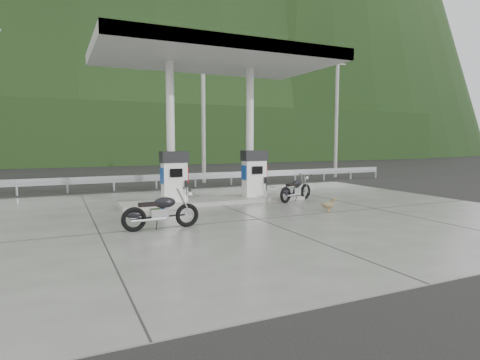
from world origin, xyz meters
name	(u,v)px	position (x,y,z in m)	size (l,w,h in m)	color
ground	(245,214)	(0.00, 0.00, 0.00)	(160.00, 160.00, 0.00)	black
forecourt_apron	(245,214)	(0.00, 0.00, 0.01)	(18.00, 14.00, 0.02)	#62625E
pump_island	(216,201)	(0.00, 2.50, 0.10)	(7.00, 1.40, 0.15)	#99968E
gas_pump_left	(174,177)	(-1.60, 2.50, 1.07)	(0.95, 0.55, 1.80)	white
gas_pump_right	(254,174)	(1.60, 2.50, 1.07)	(0.95, 0.55, 1.80)	white
canopy_column_left	(171,132)	(-1.60, 2.90, 2.67)	(0.30, 0.30, 5.00)	silver
canopy_column_right	(250,133)	(1.60, 2.90, 2.67)	(0.30, 0.30, 5.00)	silver
canopy_roof	(215,57)	(0.00, 2.50, 5.37)	(8.50, 5.00, 0.40)	beige
guardrail	(176,174)	(0.00, 8.00, 0.71)	(26.00, 0.16, 1.42)	#A4A7AC
road	(160,181)	(0.00, 11.50, 0.00)	(60.00, 7.00, 0.01)	black
utility_pole_b	(203,110)	(2.00, 9.50, 4.00)	(0.22, 0.22, 8.00)	gray
utility_pole_c	(337,115)	(11.00, 9.50, 4.00)	(0.22, 0.22, 8.00)	gray
tree_band	(115,134)	(0.00, 30.00, 3.00)	(80.00, 6.00, 6.00)	black
forested_hills	(92,155)	(0.00, 60.00, 0.00)	(100.00, 40.00, 140.00)	black
motorcycle_left	(161,212)	(-2.96, -1.13, 0.47)	(1.92, 0.61, 0.91)	black
motorcycle_right	(296,190)	(2.98, 1.65, 0.46)	(1.85, 0.58, 0.88)	black
duck	(328,205)	(2.74, -0.71, 0.21)	(0.52, 0.15, 0.37)	brown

